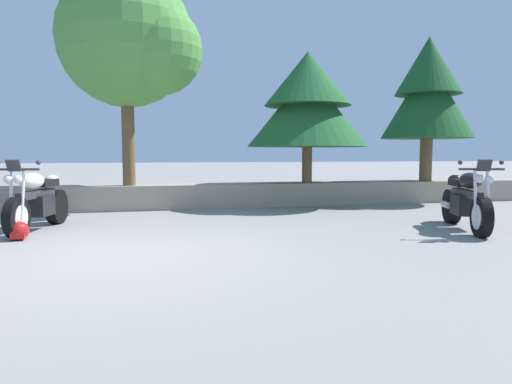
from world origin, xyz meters
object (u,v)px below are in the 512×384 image
Objects in this scene: motorcycle_white_near_left at (37,201)px; pine_tree_mid_left at (308,101)px; motorcycle_black_centre at (466,201)px; rider_helmet at (19,231)px; pine_tree_mid_right at (428,90)px; leafy_tree_far_left at (133,42)px.

pine_tree_mid_left reaches higher than motorcycle_white_near_left.
motorcycle_black_centre is 7.02m from rider_helmet.
motorcycle_white_near_left is 9.44m from pine_tree_mid_right.
pine_tree_mid_right is (8.79, 2.46, 2.40)m from motorcycle_white_near_left.
leafy_tree_far_left reaches higher than pine_tree_mid_left.
leafy_tree_far_left reaches higher than pine_tree_mid_right.
pine_tree_mid_left is at bearing -179.80° from pine_tree_mid_right.
pine_tree_mid_right reaches higher than pine_tree_mid_left.
leafy_tree_far_left is 1.28× the size of pine_tree_mid_right.
leafy_tree_far_left is at bearing 58.95° from motorcycle_white_near_left.
leafy_tree_far_left reaches higher than motorcycle_white_near_left.
pine_tree_mid_left is (4.03, -0.04, -1.18)m from leafy_tree_far_left.
motorcycle_black_centre is at bearing -36.71° from leafy_tree_far_left.
rider_helmet is 0.06× the size of leafy_tree_far_left.
motorcycle_black_centre is at bearing -71.10° from pine_tree_mid_left.
pine_tree_mid_right reaches higher than motorcycle_black_centre.
motorcycle_white_near_left is 0.65× the size of pine_tree_mid_left.
motorcycle_white_near_left is 0.44× the size of leafy_tree_far_left.
motorcycle_white_near_left is 1.03× the size of motorcycle_black_centre.
motorcycle_white_near_left is 4.33m from leafy_tree_far_left.
leafy_tree_far_left is at bearing 179.48° from pine_tree_mid_left.
motorcycle_black_centre is 7.46m from leafy_tree_far_left.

